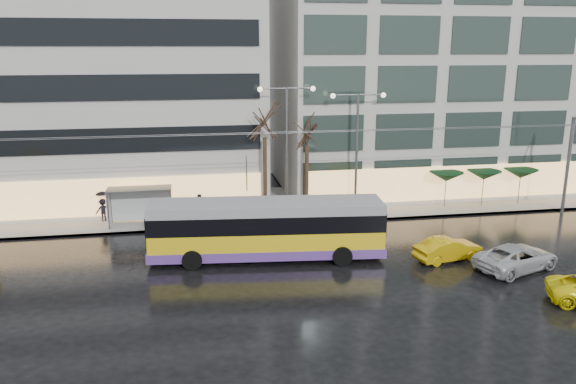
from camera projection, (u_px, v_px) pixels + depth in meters
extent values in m
plane|color=black|center=(284.00, 280.00, 29.18)|extent=(140.00, 140.00, 0.00)
cube|color=gray|center=(280.00, 204.00, 42.84)|extent=(80.00, 10.00, 0.15)
cube|color=slate|center=(291.00, 224.00, 38.12)|extent=(80.00, 0.10, 0.15)
cube|color=#B2B0AA|center=(31.00, 55.00, 41.83)|extent=(34.00, 14.00, 22.00)
cube|color=#B2B0AA|center=(469.00, 36.00, 47.28)|extent=(32.00, 14.00, 25.00)
cube|color=gold|center=(267.00, 239.00, 31.83)|extent=(13.20, 3.97, 1.63)
cube|color=#5A3689|center=(267.00, 248.00, 31.97)|extent=(13.25, 4.02, 0.54)
cube|color=black|center=(267.00, 219.00, 31.54)|extent=(13.23, 4.00, 0.98)
cube|color=gray|center=(267.00, 207.00, 31.35)|extent=(13.20, 3.97, 0.54)
cube|color=black|center=(381.00, 220.00, 32.05)|extent=(0.31, 2.49, 1.41)
cube|color=black|center=(149.00, 225.00, 31.11)|extent=(0.31, 2.49, 1.41)
cylinder|color=black|center=(335.00, 240.00, 33.59)|extent=(1.12, 0.48, 1.08)
cylinder|color=black|center=(342.00, 256.00, 30.97)|extent=(1.12, 0.48, 1.08)
cylinder|color=black|center=(196.00, 243.00, 33.00)|extent=(1.12, 0.48, 1.08)
cylinder|color=black|center=(192.00, 260.00, 30.38)|extent=(1.12, 0.48, 1.08)
cylinder|color=#595B60|center=(247.00, 175.00, 31.87)|extent=(0.46, 4.02, 2.85)
cylinder|color=#595B60|center=(247.00, 173.00, 32.39)|extent=(0.46, 4.02, 2.85)
cylinder|color=#595B60|center=(568.00, 166.00, 40.06)|extent=(0.24, 0.24, 7.00)
cylinder|color=#595B60|center=(285.00, 133.00, 33.12)|extent=(42.00, 0.04, 0.04)
cylinder|color=#595B60|center=(283.00, 132.00, 33.60)|extent=(42.00, 0.04, 0.04)
cube|color=#595B60|center=(139.00, 189.00, 37.20)|extent=(4.20, 1.60, 0.12)
cube|color=silver|center=(141.00, 204.00, 38.19)|extent=(4.00, 0.05, 2.20)
cube|color=white|center=(109.00, 208.00, 37.18)|extent=(0.10, 1.40, 2.20)
cylinder|color=#595B60|center=(108.00, 211.00, 36.52)|extent=(0.10, 0.10, 2.40)
cylinder|color=#595B60|center=(111.00, 206.00, 37.85)|extent=(0.10, 0.10, 2.40)
cylinder|color=#595B60|center=(171.00, 208.00, 37.18)|extent=(0.10, 0.10, 2.40)
cylinder|color=#595B60|center=(171.00, 203.00, 38.52)|extent=(0.10, 0.10, 2.40)
cylinder|color=#595B60|center=(287.00, 153.00, 38.64)|extent=(0.18, 0.18, 9.00)
cylinder|color=#595B60|center=(273.00, 88.00, 37.39)|extent=(1.80, 0.10, 0.10)
cylinder|color=#595B60|center=(300.00, 88.00, 37.69)|extent=(1.80, 0.10, 0.10)
sphere|color=#FFF2CC|center=(260.00, 89.00, 37.25)|extent=(0.36, 0.36, 0.36)
sphere|color=#FFF2CC|center=(313.00, 89.00, 37.85)|extent=(0.36, 0.36, 0.36)
cylinder|color=#595B60|center=(357.00, 154.00, 39.53)|extent=(0.18, 0.18, 8.50)
cylinder|color=#595B60|center=(346.00, 95.00, 38.34)|extent=(1.80, 0.10, 0.10)
cylinder|color=#595B60|center=(371.00, 95.00, 38.64)|extent=(1.80, 0.10, 0.10)
sphere|color=#FFF2CC|center=(333.00, 96.00, 38.21)|extent=(0.36, 0.36, 0.36)
sphere|color=#FFF2CC|center=(383.00, 95.00, 38.81)|extent=(0.36, 0.36, 0.36)
cylinder|color=black|center=(265.00, 177.00, 39.01)|extent=(0.28, 0.28, 5.60)
cylinder|color=black|center=(307.00, 180.00, 39.79)|extent=(0.28, 0.28, 4.90)
cylinder|color=#595B60|center=(445.00, 192.00, 41.68)|extent=(0.06, 0.06, 2.20)
cone|color=#0E3417|center=(446.00, 177.00, 41.38)|extent=(2.50, 2.50, 0.70)
cylinder|color=#595B60|center=(483.00, 191.00, 42.18)|extent=(0.06, 0.06, 2.20)
cone|color=#0E3417|center=(484.00, 175.00, 41.88)|extent=(2.50, 2.50, 0.70)
cylinder|color=#595B60|center=(519.00, 189.00, 42.68)|extent=(0.06, 0.06, 2.20)
cone|color=#0E3417|center=(521.00, 174.00, 42.38)|extent=(2.50, 2.50, 0.70)
imported|color=#D0A20A|center=(448.00, 249.00, 31.71)|extent=(4.18, 2.21, 1.31)
imported|color=#B9BABE|center=(517.00, 257.00, 30.35)|extent=(5.46, 3.85, 1.38)
imported|color=black|center=(170.00, 208.00, 38.83)|extent=(0.59, 0.41, 1.56)
imported|color=#E14BAF|center=(169.00, 194.00, 38.59)|extent=(1.03, 1.04, 0.88)
imported|color=black|center=(199.00, 206.00, 39.27)|extent=(0.90, 0.77, 1.64)
imported|color=black|center=(103.00, 210.00, 38.33)|extent=(1.12, 0.80, 1.57)
imported|color=black|center=(102.00, 196.00, 38.09)|extent=(0.98, 0.98, 0.72)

